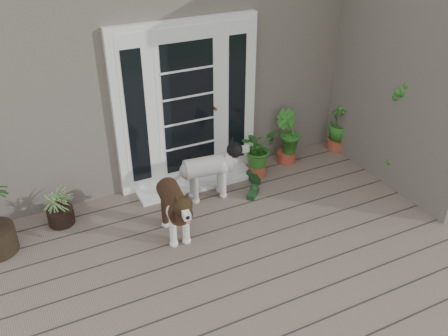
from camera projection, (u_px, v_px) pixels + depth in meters
name	position (u px, v px, depth m)	size (l,w,h in m)	color
deck	(289.00, 278.00, 5.05)	(6.20, 4.60, 0.12)	#6B5B4C
house_main	(149.00, 35.00, 7.56)	(7.40, 4.00, 3.10)	#665E54
house_wing	(441.00, 68.00, 6.22)	(1.60, 2.40, 3.10)	#665E54
door_unit	(187.00, 105.00, 6.09)	(1.90, 0.14, 2.15)	white
door_step	(196.00, 183.00, 6.47)	(1.60, 0.40, 0.05)	white
brindle_dog	(174.00, 210.00, 5.39)	(0.35, 0.83, 0.69)	#3A2215
white_dog	(208.00, 175.00, 6.06)	(0.35, 0.81, 0.67)	silver
spider_plant	(58.00, 204.00, 5.62)	(0.51, 0.51, 0.54)	#92A062
herb_a	(258.00, 155.00, 6.54)	(0.49, 0.49, 0.63)	#1C6423
herb_b	(287.00, 144.00, 6.87)	(0.38, 0.38, 0.57)	#1F5C1A
herb_c	(339.00, 130.00, 7.20)	(0.40, 0.40, 0.61)	#1B5F1D
sapling	(400.00, 127.00, 6.22)	(0.46, 0.46, 1.57)	#205B1A
clog_left	(253.00, 177.00, 6.55)	(0.15, 0.32, 0.10)	black
clog_right	(253.00, 192.00, 6.24)	(0.14, 0.29, 0.09)	#16371A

